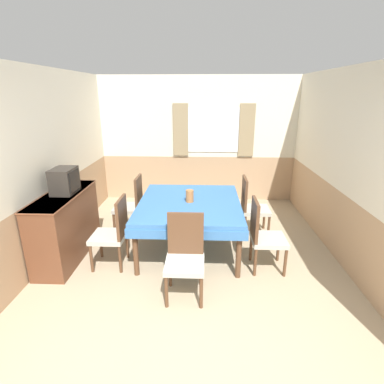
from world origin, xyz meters
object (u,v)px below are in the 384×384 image
Objects in this scene: tv at (64,181)px; chair_head_near at (185,254)px; chair_right_near at (263,234)px; chair_right_far at (251,205)px; chair_left_far at (132,203)px; vase at (190,196)px; chair_left_near at (114,231)px; sideboard at (66,226)px; dining_table at (190,208)px.

chair_head_near is at bearing -26.10° from tv.
chair_right_near and chair_right_far have the same top height.
chair_right_far is 2.53× the size of tv.
chair_head_near and chair_right_far have the same top height.
chair_right_near is at bearing 0.00° from chair_right_far.
chair_left_far reaches higher than vase.
vase is (1.69, 0.26, -0.29)m from tv.
chair_left_near is 1.14m from chair_head_near.
chair_right_near and chair_left_far have the same top height.
chair_head_near is at bearing -31.49° from chair_right_far.
sideboard is at bearing -169.26° from vase.
tv reaches higher than chair_right_near.
sideboard reaches higher than vase.
vase is (0.00, -0.00, 0.19)m from dining_table.
chair_right_near reaches higher than sideboard.
sideboard is (-1.73, 0.76, -0.02)m from chair_head_near.
vase is at bearing -90.05° from chair_head_near.
chair_head_near and chair_left_far have the same top height.
chair_right_far is (0.99, 0.53, -0.14)m from dining_table.
chair_left_far is 1.00× the size of chair_right_far.
vase is at bearing 10.74° from sideboard.
vase is at bearing -62.12° from chair_left_near.
sideboard is at bearing -169.23° from dining_table.
tv is at bearing -171.22° from dining_table.
vase is at bearing -117.95° from chair_left_far.
dining_table is 1.13m from chair_left_far.
sideboard is at bearing -72.56° from chair_right_far.
chair_left_near and chair_head_near have the same top height.
chair_right_far reaches higher than sideboard.
dining_table is 1.13m from chair_right_far.
sideboard is (-0.74, 0.20, -0.02)m from chair_left_near.
chair_left_far is 0.70× the size of sideboard.
tv reaches higher than chair_right_far.
vase is (0.99, 0.52, 0.33)m from chair_left_near.
chair_left_near is at bearing -152.12° from vase.
tv is (-0.70, 0.26, 0.61)m from chair_left_near.
chair_right_far is 2.86m from tv.
chair_left_far is 2.53× the size of tv.
chair_left_near reaches higher than sideboard.
dining_table is 1.13m from chair_left_near.
chair_head_near is 1.98m from tv.
chair_head_near is 1.00× the size of chair_left_far.
chair_left_far is at bearing -117.94° from chair_right_near.
chair_head_near is 1.89m from sideboard.
chair_left_far and chair_right_far have the same top height.
sideboard is 0.64m from tv.
chair_left_near is 0.70× the size of sideboard.
chair_head_near reaches higher than vase.
dining_table is at bearing 145.53° from vase.
sideboard is 3.63× the size of tv.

